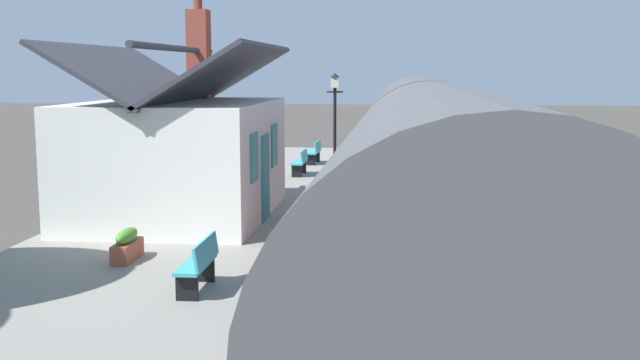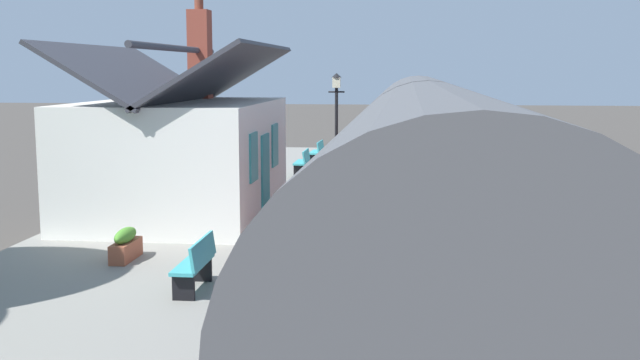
% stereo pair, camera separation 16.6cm
% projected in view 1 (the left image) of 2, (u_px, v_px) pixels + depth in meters
% --- Properties ---
extents(ground_plane, '(160.00, 160.00, 0.00)m').
position_uv_depth(ground_plane, '(383.00, 242.00, 20.15)').
color(ground_plane, '#423D38').
extents(platform, '(32.00, 6.60, 0.85)m').
position_uv_depth(platform, '(222.00, 223.00, 20.53)').
color(platform, gray).
rests_on(platform, ground).
extents(platform_edge_coping, '(32.00, 0.36, 0.02)m').
position_uv_depth(platform_edge_coping, '(338.00, 209.00, 20.15)').
color(platform_edge_coping, beige).
rests_on(platform_edge_coping, platform).
extents(rail_near, '(52.00, 0.08, 0.14)m').
position_uv_depth(rail_near, '(445.00, 241.00, 19.97)').
color(rail_near, gray).
rests_on(rail_near, ground).
extents(rail_far, '(52.00, 0.08, 0.14)m').
position_uv_depth(rail_far, '(389.00, 240.00, 20.12)').
color(rail_far, gray).
rests_on(rail_far, ground).
extents(train, '(19.83, 2.73, 4.32)m').
position_uv_depth(train, '(427.00, 201.00, 13.37)').
color(train, black).
rests_on(train, ground).
extents(station_building, '(6.67, 4.66, 5.61)m').
position_uv_depth(station_building, '(180.00, 154.00, 19.11)').
color(station_building, white).
rests_on(station_building, platform).
extents(bench_platform_end, '(1.40, 0.44, 0.88)m').
position_uv_depth(bench_platform_end, '(301.00, 162.00, 26.67)').
color(bench_platform_end, teal).
rests_on(bench_platform_end, platform).
extents(bench_mid_platform, '(1.40, 0.44, 0.88)m').
position_uv_depth(bench_mid_platform, '(199.00, 263.00, 12.69)').
color(bench_mid_platform, teal).
rests_on(bench_mid_platform, platform).
extents(bench_near_building, '(1.41, 0.48, 0.88)m').
position_uv_depth(bench_near_building, '(315.00, 151.00, 29.96)').
color(bench_near_building, teal).
rests_on(bench_near_building, platform).
extents(planter_bench_left, '(1.05, 0.32, 0.64)m').
position_uv_depth(planter_bench_left, '(344.00, 152.00, 31.47)').
color(planter_bench_left, teal).
rests_on(planter_bench_left, platform).
extents(planter_by_door, '(0.65, 0.65, 0.93)m').
position_uv_depth(planter_by_door, '(257.00, 164.00, 25.85)').
color(planter_by_door, '#9E5138').
rests_on(planter_by_door, platform).
extents(planter_corner_building, '(1.02, 0.32, 0.63)m').
position_uv_depth(planter_corner_building, '(127.00, 245.00, 14.76)').
color(planter_corner_building, '#9E5138').
rests_on(planter_corner_building, platform).
extents(lamp_post_platform, '(0.32, 0.50, 3.55)m').
position_uv_depth(lamp_post_platform, '(335.00, 107.00, 23.73)').
color(lamp_post_platform, black).
rests_on(lamp_post_platform, platform).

